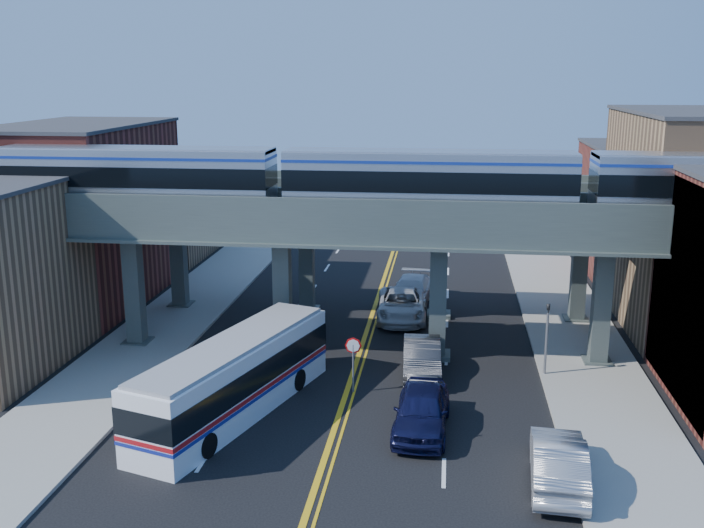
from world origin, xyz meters
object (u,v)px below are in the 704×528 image
at_px(car_parked_curb, 558,462).
at_px(transit_bus, 235,378).
at_px(car_lane_b, 422,358).
at_px(car_lane_d, 411,291).
at_px(car_lane_a, 422,410).
at_px(car_lane_c, 401,305).
at_px(transit_train, 428,180).
at_px(stop_sign, 353,356).
at_px(traffic_signal, 547,331).

bearing_deg(car_parked_curb, transit_bus, -14.67).
bearing_deg(car_lane_b, car_lane_d, 92.44).
bearing_deg(car_lane_b, transit_bus, -147.73).
bearing_deg(car_lane_b, car_lane_a, -91.08).
relative_size(car_lane_a, car_parked_curb, 1.00).
bearing_deg(car_lane_d, car_lane_c, -92.66).
relative_size(car_lane_c, car_parked_curb, 1.14).
height_order(transit_bus, car_lane_a, transit_bus).
bearing_deg(car_lane_c, transit_train, -79.02).
distance_m(car_lane_d, car_parked_curb, 22.47).
bearing_deg(car_parked_curb, transit_train, -63.18).
bearing_deg(car_lane_d, car_lane_b, -79.45).
xyz_separation_m(stop_sign, car_lane_a, (3.24, -3.61, -0.85)).
bearing_deg(transit_bus, car_lane_c, -6.04).
height_order(transit_train, traffic_signal, transit_train).
bearing_deg(traffic_signal, car_parked_curb, -93.88).
bearing_deg(car_lane_c, transit_bus, -116.92).
height_order(car_lane_a, car_lane_c, car_lane_a).
bearing_deg(car_lane_d, traffic_signal, -53.09).
distance_m(car_lane_c, car_parked_curb, 19.75).
relative_size(traffic_signal, car_lane_c, 0.68).
height_order(transit_bus, car_lane_d, transit_bus).
relative_size(stop_sign, car_lane_a, 0.49).
bearing_deg(car_lane_b, car_parked_curb, -65.55).
xyz_separation_m(traffic_signal, car_lane_d, (-7.00, 11.25, -1.45)).
height_order(transit_train, car_parked_curb, transit_train).
relative_size(traffic_signal, transit_bus, 0.33).
bearing_deg(transit_bus, car_parked_curb, -91.22).
relative_size(traffic_signal, car_lane_a, 0.77).
xyz_separation_m(car_lane_b, car_parked_curb, (5.17, -9.93, 0.04)).
bearing_deg(transit_train, stop_sign, -121.62).
xyz_separation_m(traffic_signal, car_lane_c, (-7.40, 8.26, -1.46)).
bearing_deg(transit_bus, transit_train, -26.97).
bearing_deg(stop_sign, car_lane_b, 40.71).
bearing_deg(traffic_signal, car_lane_d, 121.88).
distance_m(car_lane_a, car_lane_d, 17.91).
xyz_separation_m(car_lane_a, car_lane_b, (-0.21, 6.21, -0.07)).
distance_m(transit_train, car_lane_d, 12.47).
height_order(transit_train, car_lane_c, transit_train).
distance_m(stop_sign, car_lane_c, 11.40).
xyz_separation_m(transit_train, traffic_signal, (5.82, -2.00, -6.83)).
distance_m(traffic_signal, car_lane_c, 11.18).
bearing_deg(car_lane_b, car_lane_c, 96.94).
bearing_deg(transit_train, car_lane_d, 97.24).
distance_m(transit_train, car_lane_b, 8.63).
bearing_deg(car_lane_c, stop_sign, -100.76).
bearing_deg(transit_train, car_lane_c, 104.16).
distance_m(transit_bus, car_lane_c, 15.48).
distance_m(transit_train, stop_sign, 9.42).
relative_size(car_lane_a, car_lane_d, 0.91).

